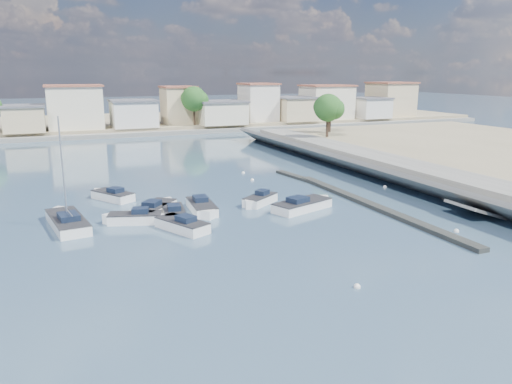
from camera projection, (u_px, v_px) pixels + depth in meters
ground at (205, 160)px, 70.06m from camera, size 400.00×400.00×0.00m
seawall_walkway at (447, 181)px, 52.39m from camera, size 5.00×90.00×1.80m
breakwater at (355, 199)px, 48.00m from camera, size 2.00×31.02×0.35m
far_shore_land at (141, 122)px, 116.67m from camera, size 160.00×40.00×1.40m
far_shore_quay at (159, 133)px, 97.85m from camera, size 160.00×2.50×0.80m
far_town at (203, 107)px, 106.08m from camera, size 113.01×12.80×8.35m
shore_trees at (204, 103)px, 96.98m from camera, size 74.56×38.32×7.92m
motorboat_a at (180, 225)px, 39.02m from camera, size 3.68×5.08×1.48m
motorboat_b at (156, 209)px, 43.70m from camera, size 4.56×5.02×1.48m
motorboat_c at (132, 219)px, 40.72m from camera, size 4.82×2.84×1.48m
motorboat_d at (259, 201)px, 46.44m from camera, size 4.05×3.55×1.48m
motorboat_e at (174, 213)px, 42.35m from camera, size 2.31×4.86×1.48m
motorboat_f at (111, 196)px, 48.28m from camera, size 3.87×4.73×1.48m
motorboat_g at (202, 208)px, 43.91m from camera, size 2.27×5.67×1.48m
motorboat_h at (304, 205)px, 44.86m from camera, size 6.40×4.06×1.48m
sailboat at (67, 221)px, 39.93m from camera, size 3.33×7.71×9.00m
mooring_buoys at (315, 202)px, 47.28m from camera, size 17.59×33.98×0.41m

